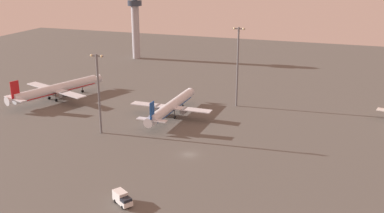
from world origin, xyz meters
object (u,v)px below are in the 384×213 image
(control_tower, at_px, (135,20))
(apron_light_central, at_px, (99,89))
(catering_truck, at_px, (122,198))
(apron_light_west, at_px, (238,63))
(airplane_far_stand, at_px, (56,89))
(airplane_near_gate, at_px, (171,106))

(control_tower, bearing_deg, apron_light_central, -69.69)
(catering_truck, distance_m, apron_light_west, 84.36)
(airplane_far_stand, height_order, apron_light_central, apron_light_central)
(airplane_far_stand, distance_m, catering_truck, 93.29)
(apron_light_central, bearing_deg, airplane_far_stand, 142.98)
(catering_truck, xyz_separation_m, apron_light_west, (7.08, 82.56, 15.80))
(airplane_near_gate, relative_size, apron_light_central, 1.49)
(airplane_near_gate, bearing_deg, apron_light_west, 47.10)
(control_tower, bearing_deg, catering_truck, -65.28)
(catering_truck, bearing_deg, control_tower, -122.26)
(catering_truck, distance_m, apron_light_central, 50.20)
(control_tower, relative_size, airplane_near_gate, 0.97)
(airplane_near_gate, bearing_deg, airplane_far_stand, 176.26)
(airplane_near_gate, distance_m, apron_light_west, 31.20)
(airplane_near_gate, xyz_separation_m, apron_light_central, (-15.78, -23.16, 11.30))
(apron_light_central, height_order, apron_light_west, apron_light_west)
(airplane_far_stand, distance_m, apron_light_west, 74.88)
(airplane_near_gate, height_order, apron_light_west, apron_light_west)
(airplane_far_stand, xyz_separation_m, catering_truck, (64.97, -66.89, -2.75))
(apron_light_central, bearing_deg, apron_light_west, 50.81)
(control_tower, xyz_separation_m, apron_light_central, (41.90, -113.19, -7.11))
(airplane_near_gate, relative_size, apron_light_west, 1.28)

